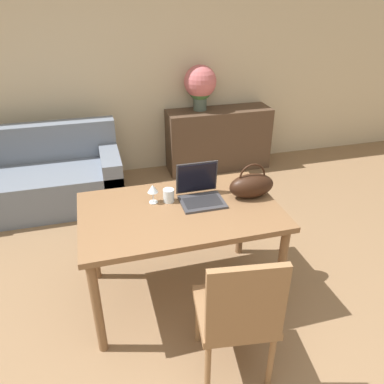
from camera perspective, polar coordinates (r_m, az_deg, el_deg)
ground_plane at (r=2.57m, az=-0.73°, el=-26.08°), size 14.00×14.00×0.00m
wall_back at (r=4.61m, az=-11.28°, el=18.84°), size 10.00×0.06×2.70m
dining_table at (r=2.62m, az=-1.80°, el=-4.29°), size 1.36×0.85×0.77m
chair at (r=2.20m, az=7.08°, el=-17.65°), size 0.50×0.50×0.93m
couch at (r=4.32m, az=-21.79°, el=1.70°), size 1.65×0.84×0.82m
sideboard at (r=4.85m, az=4.03°, el=7.99°), size 1.31×0.40×0.78m
laptop at (r=2.66m, az=1.19°, el=0.25°), size 0.30×0.28×0.26m
drinking_glass at (r=2.64m, az=-3.58°, el=-0.53°), size 0.08×0.08×0.09m
wine_glass at (r=2.61m, az=-6.00°, el=0.37°), size 0.07×0.07×0.14m
handbag at (r=2.71m, az=9.06°, el=1.03°), size 0.33×0.17×0.26m
flower_vase at (r=4.63m, az=1.25°, el=16.04°), size 0.39×0.39×0.53m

